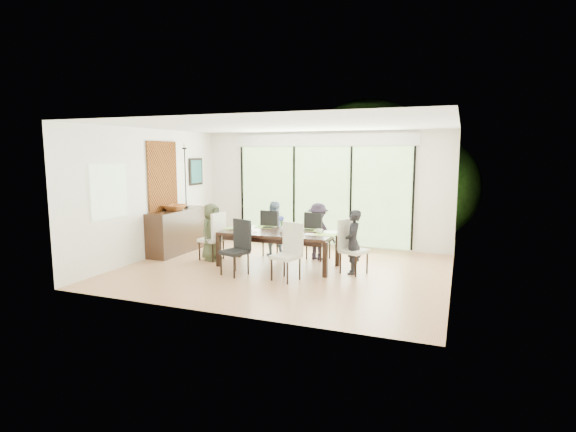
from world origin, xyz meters
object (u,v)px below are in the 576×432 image
(table_top, at_px, (278,233))
(person_left_end, at_px, (212,232))
(chair_right_end, at_px, (354,247))
(chair_near_right, at_px, (286,252))
(chair_near_left, at_px, (234,248))
(cup_c, at_px, (319,231))
(person_far_left, at_px, (274,228))
(laptop, at_px, (237,229))
(vase, at_px, (282,229))
(chair_far_right, at_px, (318,235))
(person_far_right, at_px, (318,231))
(bowl, at_px, (174,208))
(cup_a, at_px, (249,226))
(chair_far_left, at_px, (274,232))
(sideboard, at_px, (178,231))
(person_right_end, at_px, (353,242))
(chair_left_end, at_px, (211,236))
(cup_b, at_px, (283,231))

(table_top, xyz_separation_m, person_left_end, (-1.48, 0.00, -0.07))
(chair_right_end, xyz_separation_m, chair_near_right, (-1.00, -0.87, 0.00))
(chair_near_left, relative_size, cup_c, 8.87)
(person_far_left, bearing_deg, laptop, 55.20)
(chair_near_left, bearing_deg, vase, 77.86)
(chair_far_right, height_order, person_far_right, person_far_right)
(person_left_end, bearing_deg, bowl, 86.95)
(vase, distance_m, cup_a, 0.76)
(chair_far_right, height_order, cup_c, chair_far_right)
(chair_near_left, height_order, chair_near_right, same)
(table_top, bearing_deg, cup_c, 7.13)
(chair_near_left, distance_m, laptop, 0.87)
(chair_near_left, xyz_separation_m, cup_c, (1.30, 0.97, 0.23))
(chair_far_right, height_order, laptop, chair_far_right)
(chair_far_left, relative_size, cup_c, 8.87)
(sideboard, bearing_deg, chair_near_right, -21.85)
(person_left_end, relative_size, sideboard, 0.70)
(cup_c, height_order, sideboard, sideboard)
(chair_near_right, relative_size, person_right_end, 0.85)
(chair_left_end, height_order, chair_far_left, same)
(chair_far_right, bearing_deg, laptop, 49.22)
(person_left_end, distance_m, cup_b, 1.64)
(chair_far_left, relative_size, cup_b, 11.00)
(chair_right_end, height_order, chair_far_right, same)
(chair_right_end, height_order, person_right_end, person_right_end)
(cup_c, distance_m, bowl, 3.38)
(chair_far_right, distance_m, bowl, 3.21)
(chair_far_left, height_order, sideboard, chair_far_left)
(person_far_left, distance_m, cup_b, 1.12)
(chair_far_left, bearing_deg, cup_c, 155.62)
(table_top, xyz_separation_m, sideboard, (-2.56, 0.36, -0.18))
(chair_near_left, height_order, person_far_right, person_far_right)
(table_top, bearing_deg, laptop, -173.29)
(vase, distance_m, cup_c, 0.75)
(chair_right_end, height_order, cup_c, chair_right_end)
(sideboard, bearing_deg, chair_left_end, -18.62)
(chair_near_right, height_order, vase, chair_near_right)
(chair_right_end, height_order, chair_far_left, same)
(person_far_right, bearing_deg, chair_left_end, 34.85)
(vase, height_order, laptop, vase)
(chair_far_right, relative_size, bowl, 1.99)
(chair_far_right, bearing_deg, cup_a, 44.31)
(person_right_end, height_order, cup_c, person_right_end)
(sideboard, bearing_deg, cup_c, -4.39)
(chair_left_end, distance_m, cup_b, 1.67)
(person_right_end, bearing_deg, person_far_right, -138.88)
(chair_far_right, height_order, sideboard, chair_far_right)
(chair_near_right, bearing_deg, chair_right_end, 58.18)
(laptop, bearing_deg, cup_a, 34.96)
(chair_near_left, distance_m, cup_a, 1.06)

